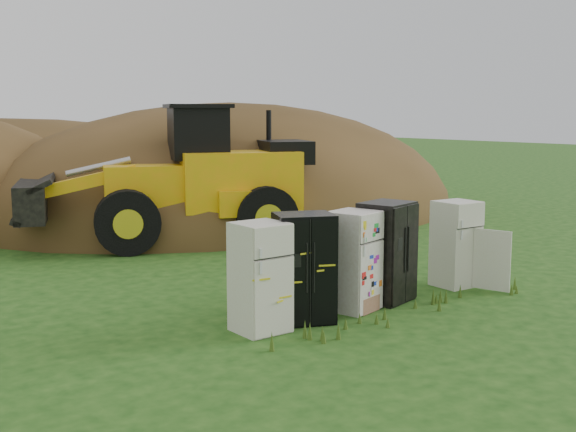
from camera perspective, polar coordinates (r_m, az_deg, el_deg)
name	(u,v)px	position (r m, az deg, el deg)	size (l,w,h in m)	color
ground	(370,305)	(12.88, 6.52, -6.98)	(120.00, 120.00, 0.00)	#194412
fridge_leftmost	(260,277)	(11.12, -2.23, -4.87)	(0.75, 0.72, 1.70)	silver
fridge_black_side	(304,268)	(11.63, 1.27, -4.12)	(0.92, 0.73, 1.76)	black
fridge_sticker	(353,261)	(12.34, 5.16, -3.55)	(0.76, 0.70, 1.71)	silver
fridge_dark_mid	(386,252)	(13.00, 7.77, -2.82)	(0.91, 0.74, 1.79)	black
fridge_open_door	(456,244)	(14.37, 13.12, -2.14)	(0.75, 0.70, 1.66)	silver
wheel_loader	(164,175)	(18.57, -9.80, 3.22)	(7.35, 2.98, 3.55)	#FAA310
dirt_mound_right	(231,213)	(24.31, -4.53, 0.27)	(17.01, 12.47, 7.33)	#3F2D14
dirt_mound_back	(6,206)	(27.88, -21.36, 0.76)	(20.56, 13.71, 6.27)	#3F2D14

